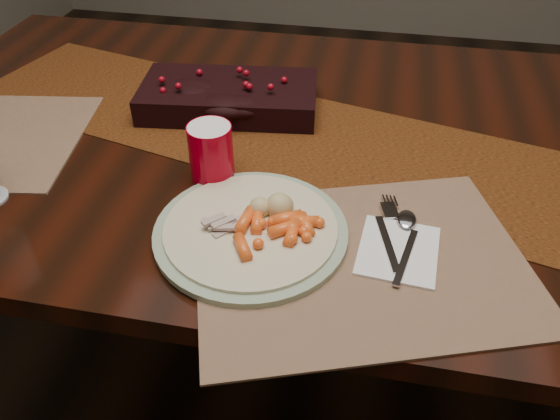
% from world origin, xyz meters
% --- Properties ---
extents(floor, '(5.00, 5.00, 0.00)m').
position_xyz_m(floor, '(0.00, 0.00, 0.00)').
color(floor, black).
rests_on(floor, ground).
extents(dining_table, '(1.80, 1.00, 0.75)m').
position_xyz_m(dining_table, '(0.00, 0.00, 0.38)').
color(dining_table, black).
rests_on(dining_table, floor).
extents(table_runner, '(1.65, 0.72, 0.00)m').
position_xyz_m(table_runner, '(0.05, -0.04, 0.75)').
color(table_runner, '#421F09').
rests_on(table_runner, dining_table).
extents(centerpiece, '(0.38, 0.23, 0.07)m').
position_xyz_m(centerpiece, '(-0.19, 0.07, 0.79)').
color(centerpiece, black).
rests_on(centerpiece, table_runner).
extents(placemat_main, '(0.57, 0.49, 0.00)m').
position_xyz_m(placemat_main, '(0.12, -0.33, 0.75)').
color(placemat_main, '#885C45').
rests_on(placemat_main, dining_table).
extents(dinner_plate, '(0.39, 0.39, 0.02)m').
position_xyz_m(dinner_plate, '(-0.05, -0.31, 0.76)').
color(dinner_plate, beige).
rests_on(dinner_plate, placemat_main).
extents(baby_carrots, '(0.14, 0.12, 0.02)m').
position_xyz_m(baby_carrots, '(-0.02, -0.33, 0.78)').
color(baby_carrots, '#FF611F').
rests_on(baby_carrots, dinner_plate).
extents(mashed_potatoes, '(0.09, 0.08, 0.04)m').
position_xyz_m(mashed_potatoes, '(-0.03, -0.27, 0.79)').
color(mashed_potatoes, '#F0DC87').
rests_on(mashed_potatoes, dinner_plate).
extents(turkey_shreds, '(0.08, 0.07, 0.01)m').
position_xyz_m(turkey_shreds, '(-0.10, -0.33, 0.78)').
color(turkey_shreds, '#D4A493').
rests_on(turkey_shreds, dinner_plate).
extents(napkin, '(0.13, 0.14, 0.00)m').
position_xyz_m(napkin, '(0.17, -0.31, 0.76)').
color(napkin, white).
rests_on(napkin, placemat_main).
extents(fork, '(0.07, 0.16, 0.00)m').
position_xyz_m(fork, '(0.16, -0.28, 0.76)').
color(fork, silver).
rests_on(fork, napkin).
extents(spoon, '(0.06, 0.16, 0.00)m').
position_xyz_m(spoon, '(0.19, -0.30, 0.76)').
color(spoon, white).
rests_on(spoon, napkin).
extents(red_cup, '(0.10, 0.10, 0.10)m').
position_xyz_m(red_cup, '(-0.15, -0.18, 0.81)').
color(red_cup, '#B60018').
rests_on(red_cup, placemat_main).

